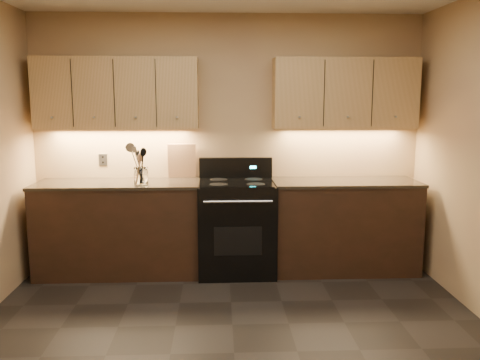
# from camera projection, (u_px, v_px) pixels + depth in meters

# --- Properties ---
(floor) EXTENTS (4.00, 4.00, 0.00)m
(floor) POSITION_uv_depth(u_px,v_px,m) (234.00, 353.00, 3.54)
(floor) COLOR black
(floor) RESTS_ON ground
(wall_back) EXTENTS (4.00, 0.04, 2.60)m
(wall_back) POSITION_uv_depth(u_px,v_px,m) (228.00, 142.00, 5.30)
(wall_back) COLOR tan
(wall_back) RESTS_ON ground
(counter_left) EXTENTS (1.62, 0.62, 0.93)m
(counter_left) POSITION_uv_depth(u_px,v_px,m) (119.00, 228.00, 5.10)
(counter_left) COLOR black
(counter_left) RESTS_ON ground
(counter_right) EXTENTS (1.46, 0.62, 0.93)m
(counter_right) POSITION_uv_depth(u_px,v_px,m) (344.00, 225.00, 5.19)
(counter_right) COLOR black
(counter_right) RESTS_ON ground
(stove) EXTENTS (0.76, 0.68, 1.14)m
(stove) POSITION_uv_depth(u_px,v_px,m) (237.00, 226.00, 5.13)
(stove) COLOR black
(stove) RESTS_ON ground
(upper_cab_left) EXTENTS (1.60, 0.30, 0.70)m
(upper_cab_left) POSITION_uv_depth(u_px,v_px,m) (117.00, 93.00, 5.03)
(upper_cab_left) COLOR tan
(upper_cab_left) RESTS_ON wall_back
(upper_cab_right) EXTENTS (1.44, 0.30, 0.70)m
(upper_cab_right) POSITION_uv_depth(u_px,v_px,m) (345.00, 93.00, 5.12)
(upper_cab_right) COLOR tan
(upper_cab_right) RESTS_ON wall_back
(outlet_plate) EXTENTS (0.08, 0.01, 0.12)m
(outlet_plate) POSITION_uv_depth(u_px,v_px,m) (103.00, 160.00, 5.27)
(outlet_plate) COLOR #B2B5BA
(outlet_plate) RESTS_ON wall_back
(utensil_crock) EXTENTS (0.18, 0.18, 0.17)m
(utensil_crock) POSITION_uv_depth(u_px,v_px,m) (141.00, 176.00, 4.90)
(utensil_crock) COLOR white
(utensil_crock) RESTS_ON counter_left
(cutting_board) EXTENTS (0.29, 0.10, 0.36)m
(cutting_board) POSITION_uv_depth(u_px,v_px,m) (182.00, 161.00, 5.27)
(cutting_board) COLOR tan
(cutting_board) RESTS_ON counter_left
(wooden_spoon) EXTENTS (0.10, 0.06, 0.29)m
(wooden_spoon) POSITION_uv_depth(u_px,v_px,m) (137.00, 168.00, 4.87)
(wooden_spoon) COLOR tan
(wooden_spoon) RESTS_ON utensil_crock
(black_spoon) EXTENTS (0.11, 0.14, 0.36)m
(black_spoon) POSITION_uv_depth(u_px,v_px,m) (140.00, 165.00, 4.90)
(black_spoon) COLOR black
(black_spoon) RESTS_ON utensil_crock
(black_turner) EXTENTS (0.15, 0.17, 0.34)m
(black_turner) POSITION_uv_depth(u_px,v_px,m) (142.00, 166.00, 4.86)
(black_turner) COLOR black
(black_turner) RESTS_ON utensil_crock
(steel_spatula) EXTENTS (0.19, 0.12, 0.39)m
(steel_spatula) POSITION_uv_depth(u_px,v_px,m) (143.00, 164.00, 4.89)
(steel_spatula) COLOR silver
(steel_spatula) RESTS_ON utensil_crock
(steel_skimmer) EXTENTS (0.21, 0.11, 0.40)m
(steel_skimmer) POSITION_uv_depth(u_px,v_px,m) (142.00, 163.00, 4.87)
(steel_skimmer) COLOR silver
(steel_skimmer) RESTS_ON utensil_crock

